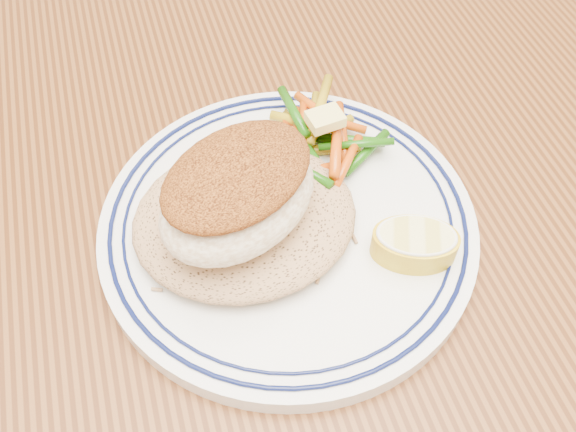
# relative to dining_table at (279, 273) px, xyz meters

# --- Properties ---
(dining_table) EXTENTS (1.50, 0.90, 0.75)m
(dining_table) POSITION_rel_dining_table_xyz_m (0.00, 0.00, 0.00)
(dining_table) COLOR #47230E
(dining_table) RESTS_ON ground
(plate) EXTENTS (0.26, 0.26, 0.02)m
(plate) POSITION_rel_dining_table_xyz_m (-0.00, -0.03, 0.11)
(plate) COLOR white
(plate) RESTS_ON dining_table
(rice_pilaf) EXTENTS (0.15, 0.13, 0.03)m
(rice_pilaf) POSITION_rel_dining_table_xyz_m (-0.03, -0.03, 0.13)
(rice_pilaf) COLOR #A77D53
(rice_pilaf) RESTS_ON plate
(fish_fillet) EXTENTS (0.13, 0.12, 0.05)m
(fish_fillet) POSITION_rel_dining_table_xyz_m (-0.03, -0.04, 0.16)
(fish_fillet) COLOR white
(fish_fillet) RESTS_ON rice_pilaf
(vegetable_pile) EXTENTS (0.10, 0.11, 0.03)m
(vegetable_pile) POSITION_rel_dining_table_xyz_m (0.04, 0.03, 0.13)
(vegetable_pile) COLOR #AA8C12
(vegetable_pile) RESTS_ON plate
(butter_pat) EXTENTS (0.03, 0.02, 0.01)m
(butter_pat) POSITION_rel_dining_table_xyz_m (0.04, 0.02, 0.15)
(butter_pat) COLOR #F8E779
(butter_pat) RESTS_ON vegetable_pile
(lemon_wedge) EXTENTS (0.07, 0.07, 0.02)m
(lemon_wedge) POSITION_rel_dining_table_xyz_m (0.07, -0.08, 0.12)
(lemon_wedge) COLOR gold
(lemon_wedge) RESTS_ON plate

